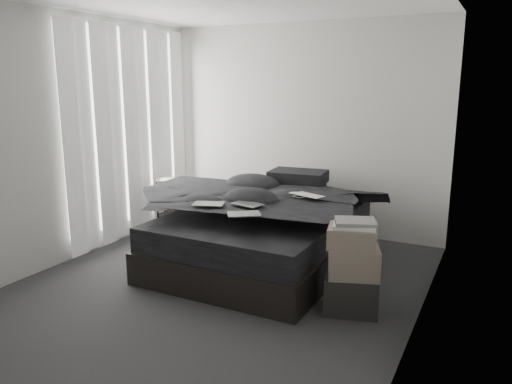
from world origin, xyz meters
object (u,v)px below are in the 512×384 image
at_px(laptop, 303,189).
at_px(side_stand, 171,205).
at_px(box_lower, 351,293).
at_px(bed, 263,248).

distance_m(laptop, side_stand, 2.10).
height_order(laptop, box_lower, laptop).
distance_m(side_stand, box_lower, 3.00).
bearing_deg(side_stand, box_lower, -24.21).
bearing_deg(bed, laptop, 7.50).
height_order(bed, side_stand, side_stand).
bearing_deg(side_stand, laptop, -13.07).
bearing_deg(bed, side_stand, 162.90).
bearing_deg(bed, box_lower, -30.63).
distance_m(bed, side_stand, 1.65).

